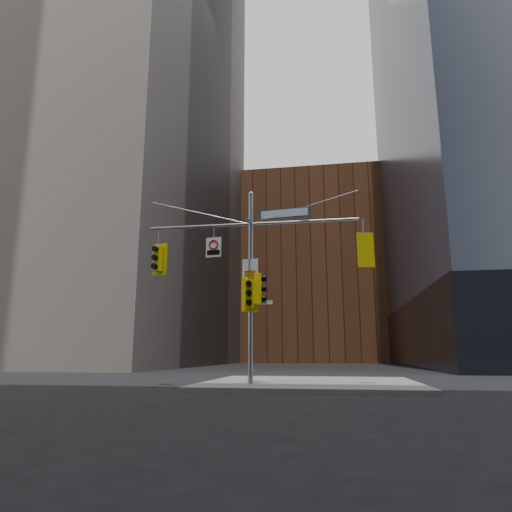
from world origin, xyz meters
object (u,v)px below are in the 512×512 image
(traffic_light_pole_front, at_px, (249,294))
(street_sign_blade, at_px, (284,213))
(regulatory_sign_arm, at_px, (214,247))
(traffic_light_east_arm, at_px, (364,251))
(signal_assembly, at_px, (251,265))
(traffic_light_pole_side, at_px, (260,289))
(traffic_light_west_arm, at_px, (158,258))

(traffic_light_pole_front, relative_size, street_sign_blade, 0.66)
(regulatory_sign_arm, bearing_deg, street_sign_blade, 6.71)
(traffic_light_east_arm, height_order, street_sign_blade, street_sign_blade)
(signal_assembly, xyz_separation_m, traffic_light_pole_side, (0.33, 0.01, -0.89))
(traffic_light_west_arm, height_order, regulatory_sign_arm, regulatory_sign_arm)
(signal_assembly, relative_size, street_sign_blade, 4.21)
(traffic_light_west_arm, bearing_deg, traffic_light_pole_front, 8.40)
(traffic_light_pole_side, height_order, traffic_light_pole_front, traffic_light_pole_side)
(signal_assembly, xyz_separation_m, traffic_light_pole_front, (-0.00, -0.27, -1.10))
(traffic_light_west_arm, relative_size, regulatory_sign_arm, 1.64)
(traffic_light_pole_front, height_order, street_sign_blade, street_sign_blade)
(traffic_light_east_arm, height_order, traffic_light_pole_side, traffic_light_east_arm)
(traffic_light_east_arm, bearing_deg, street_sign_blade, -11.45)
(traffic_light_east_arm, distance_m, traffic_light_pole_front, 4.41)
(traffic_light_east_arm, height_order, traffic_light_pole_front, traffic_light_east_arm)
(traffic_light_pole_front, xyz_separation_m, regulatory_sign_arm, (-1.44, 0.25, 1.86))
(signal_assembly, bearing_deg, traffic_light_west_arm, 179.80)
(traffic_light_east_arm, distance_m, street_sign_blade, 3.26)
(signal_assembly, relative_size, traffic_light_west_arm, 6.38)
(traffic_light_east_arm, relative_size, regulatory_sign_arm, 1.65)
(street_sign_blade, bearing_deg, traffic_light_east_arm, 6.78)
(traffic_light_west_arm, bearing_deg, regulatory_sign_arm, 11.91)
(signal_assembly, distance_m, street_sign_blade, 2.31)
(traffic_light_east_arm, bearing_deg, traffic_light_pole_side, -11.52)
(traffic_light_west_arm, relative_size, traffic_light_pole_front, 1.00)
(signal_assembly, height_order, traffic_light_east_arm, signal_assembly)
(traffic_light_west_arm, xyz_separation_m, traffic_light_pole_side, (4.00, -0.00, -1.28))
(street_sign_blade, bearing_deg, traffic_light_pole_front, -161.19)
(signal_assembly, relative_size, regulatory_sign_arm, 10.48)
(traffic_light_west_arm, relative_size, traffic_light_pole_side, 1.12)
(street_sign_blade, bearing_deg, traffic_light_west_arm, -173.29)
(traffic_light_pole_front, height_order, regulatory_sign_arm, regulatory_sign_arm)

